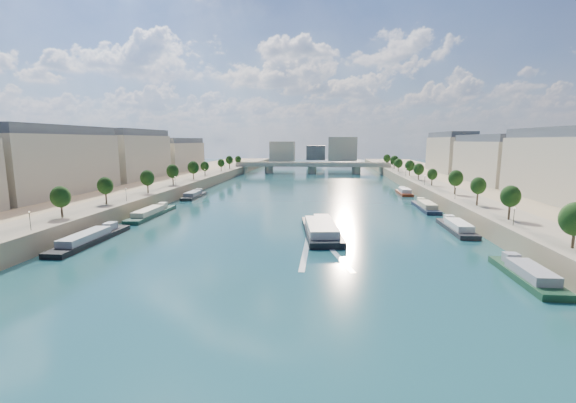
# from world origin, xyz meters

# --- Properties ---
(ground) EXTENTS (700.00, 700.00, 0.00)m
(ground) POSITION_xyz_m (0.00, 100.00, 0.00)
(ground) COLOR #0E333E
(ground) RESTS_ON ground
(quay_left) EXTENTS (44.00, 520.00, 5.00)m
(quay_left) POSITION_xyz_m (-72.00, 100.00, 2.50)
(quay_left) COLOR #9E8460
(quay_left) RESTS_ON ground
(quay_right) EXTENTS (44.00, 520.00, 5.00)m
(quay_right) POSITION_xyz_m (72.00, 100.00, 2.50)
(quay_right) COLOR #9E8460
(quay_right) RESTS_ON ground
(pave_left) EXTENTS (14.00, 520.00, 0.10)m
(pave_left) POSITION_xyz_m (-57.00, 100.00, 5.05)
(pave_left) COLOR gray
(pave_left) RESTS_ON quay_left
(pave_right) EXTENTS (14.00, 520.00, 0.10)m
(pave_right) POSITION_xyz_m (57.00, 100.00, 5.05)
(pave_right) COLOR gray
(pave_right) RESTS_ON quay_right
(trees_left) EXTENTS (4.80, 268.80, 8.26)m
(trees_left) POSITION_xyz_m (-55.00, 102.00, 10.48)
(trees_left) COLOR #382B1E
(trees_left) RESTS_ON ground
(trees_right) EXTENTS (4.80, 268.80, 8.26)m
(trees_right) POSITION_xyz_m (55.00, 110.00, 10.48)
(trees_right) COLOR #382B1E
(trees_right) RESTS_ON ground
(lamps_left) EXTENTS (0.36, 200.36, 4.28)m
(lamps_left) POSITION_xyz_m (-52.50, 90.00, 7.78)
(lamps_left) COLOR black
(lamps_left) RESTS_ON ground
(lamps_right) EXTENTS (0.36, 200.36, 4.28)m
(lamps_right) POSITION_xyz_m (52.50, 105.00, 7.78)
(lamps_right) COLOR black
(lamps_right) RESTS_ON ground
(buildings_left) EXTENTS (16.00, 226.00, 23.20)m
(buildings_left) POSITION_xyz_m (-85.00, 112.00, 16.45)
(buildings_left) COLOR #BFAE93
(buildings_left) RESTS_ON ground
(buildings_right) EXTENTS (16.00, 226.00, 23.20)m
(buildings_right) POSITION_xyz_m (85.00, 112.00, 16.45)
(buildings_right) COLOR #BFAE93
(buildings_right) RESTS_ON ground
(skyline) EXTENTS (79.00, 42.00, 22.00)m
(skyline) POSITION_xyz_m (3.19, 319.52, 14.66)
(skyline) COLOR #BFAE93
(skyline) RESTS_ON ground
(bridge) EXTENTS (112.00, 12.00, 8.15)m
(bridge) POSITION_xyz_m (0.00, 238.47, 5.08)
(bridge) COLOR #C1B79E
(bridge) RESTS_ON ground
(tour_barge) EXTENTS (11.91, 30.40, 4.02)m
(tour_barge) POSITION_xyz_m (9.22, 53.13, 1.15)
(tour_barge) COLOR black
(tour_barge) RESTS_ON ground
(wake) EXTENTS (10.73, 26.00, 0.04)m
(wake) POSITION_xyz_m (9.22, 36.58, 0.02)
(wake) COLOR silver
(wake) RESTS_ON ground
(moored_barges_left) EXTENTS (5.00, 153.76, 3.60)m
(moored_barges_left) POSITION_xyz_m (-45.50, 49.85, 0.84)
(moored_barges_left) COLOR #1C243F
(moored_barges_left) RESTS_ON ground
(moored_barges_right) EXTENTS (5.00, 166.69, 3.60)m
(moored_barges_right) POSITION_xyz_m (45.50, 56.95, 0.84)
(moored_barges_right) COLOR black
(moored_barges_right) RESTS_ON ground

